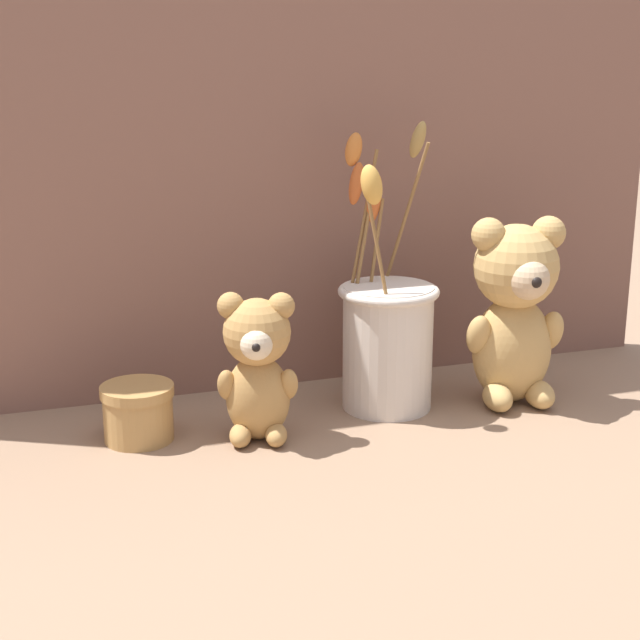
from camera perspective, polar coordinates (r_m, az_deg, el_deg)
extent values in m
plane|color=#8E7056|center=(1.18, 0.31, -6.17)|extent=(4.00, 4.00, 0.00)
cube|color=#845B4C|center=(1.26, -2.14, 11.59)|extent=(1.06, 0.02, 0.70)
ellipsoid|color=tan|center=(1.26, 11.09, -1.68)|extent=(0.11, 0.09, 0.14)
sphere|color=tan|center=(1.24, 11.35, 3.07)|extent=(0.11, 0.11, 0.11)
sphere|color=#D1B289|center=(1.20, 12.04, 2.35)|extent=(0.05, 0.05, 0.05)
sphere|color=black|center=(1.18, 12.45, 2.16)|extent=(0.01, 0.01, 0.01)
sphere|color=tan|center=(1.24, 13.08, 4.98)|extent=(0.04, 0.04, 0.04)
sphere|color=tan|center=(1.21, 9.78, 4.91)|extent=(0.04, 0.04, 0.04)
ellipsoid|color=tan|center=(1.27, 13.30, -0.61)|extent=(0.04, 0.05, 0.06)
ellipsoid|color=tan|center=(1.23, 9.21, -0.86)|extent=(0.04, 0.05, 0.06)
ellipsoid|color=tan|center=(1.26, 12.65, -4.24)|extent=(0.04, 0.06, 0.03)
ellipsoid|color=tan|center=(1.24, 10.29, -4.45)|extent=(0.04, 0.06, 0.03)
ellipsoid|color=tan|center=(1.13, -3.62, -4.51)|extent=(0.09, 0.08, 0.10)
sphere|color=tan|center=(1.11, -3.69, -0.71)|extent=(0.08, 0.08, 0.08)
sphere|color=beige|center=(1.08, -3.72, -1.38)|extent=(0.04, 0.04, 0.04)
sphere|color=black|center=(1.07, -3.74, -1.59)|extent=(0.01, 0.01, 0.01)
sphere|color=tan|center=(1.10, -2.27, 0.82)|extent=(0.03, 0.03, 0.03)
sphere|color=tan|center=(1.10, -5.17, 0.78)|extent=(0.03, 0.03, 0.03)
ellipsoid|color=tan|center=(1.12, -1.84, -3.75)|extent=(0.03, 0.04, 0.05)
ellipsoid|color=tan|center=(1.12, -5.44, -3.78)|extent=(0.03, 0.04, 0.05)
ellipsoid|color=tan|center=(1.12, -2.57, -6.70)|extent=(0.04, 0.05, 0.03)
ellipsoid|color=tan|center=(1.13, -4.65, -6.72)|extent=(0.04, 0.05, 0.03)
cylinder|color=silver|center=(1.22, 3.95, -1.59)|extent=(0.11, 0.11, 0.16)
torus|color=silver|center=(1.20, 4.02, 1.67)|extent=(0.13, 0.13, 0.01)
cylinder|color=olive|center=(1.21, 2.66, 5.04)|extent=(0.03, 0.02, 0.12)
ellipsoid|color=#C65B28|center=(1.21, 2.13, 7.94)|extent=(0.03, 0.03, 0.05)
cylinder|color=olive|center=(1.21, 2.62, 6.03)|extent=(0.04, 0.02, 0.16)
ellipsoid|color=orange|center=(1.21, 1.97, 9.89)|extent=(0.04, 0.03, 0.05)
cylinder|color=olive|center=(1.15, 3.26, 4.75)|extent=(0.03, 0.03, 0.13)
ellipsoid|color=gold|center=(1.13, 2.96, 7.88)|extent=(0.04, 0.04, 0.05)
cylinder|color=olive|center=(1.21, 3.33, 4.64)|extent=(0.02, 0.01, 0.10)
ellipsoid|color=#C65B28|center=(1.21, 3.19, 7.09)|extent=(0.03, 0.02, 0.06)
cylinder|color=olive|center=(1.22, 5.10, 6.33)|extent=(0.04, 0.04, 0.17)
ellipsoid|color=tan|center=(1.24, 5.72, 10.40)|extent=(0.03, 0.03, 0.05)
cylinder|color=tan|center=(1.15, -10.52, -5.60)|extent=(0.08, 0.08, 0.05)
cylinder|color=tan|center=(1.14, -10.61, -4.06)|extent=(0.08, 0.08, 0.01)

